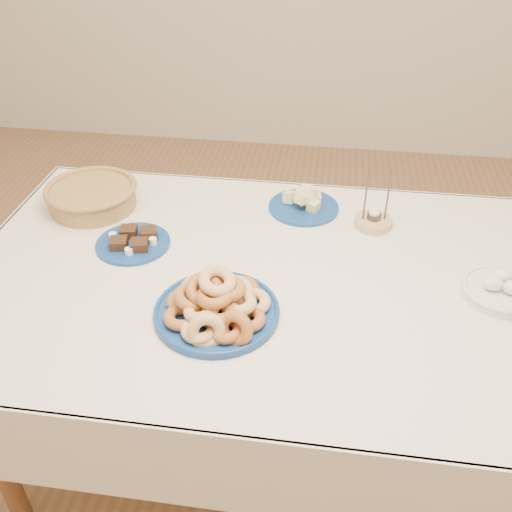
{
  "coord_description": "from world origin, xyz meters",
  "views": [
    {
      "loc": [
        0.18,
        -1.27,
        1.74
      ],
      "look_at": [
        0.0,
        -0.05,
        0.85
      ],
      "focal_mm": 40.0,
      "sensor_mm": 36.0,
      "label": 1
    }
  ],
  "objects_px": {
    "dining_table": "(258,303)",
    "brownie_plate": "(133,242)",
    "candle_holder": "(373,221)",
    "egg_bowl": "(500,289)",
    "donut_platter": "(217,305)",
    "melon_plate": "(304,202)",
    "wicker_basket": "(92,195)"
  },
  "relations": [
    {
      "from": "donut_platter",
      "to": "melon_plate",
      "type": "bearing_deg",
      "value": 72.33
    },
    {
      "from": "melon_plate",
      "to": "wicker_basket",
      "type": "bearing_deg",
      "value": -173.02
    },
    {
      "from": "egg_bowl",
      "to": "dining_table",
      "type": "bearing_deg",
      "value": 179.92
    },
    {
      "from": "candle_holder",
      "to": "egg_bowl",
      "type": "bearing_deg",
      "value": -42.71
    },
    {
      "from": "dining_table",
      "to": "candle_holder",
      "type": "bearing_deg",
      "value": 42.92
    },
    {
      "from": "candle_holder",
      "to": "egg_bowl",
      "type": "distance_m",
      "value": 0.45
    },
    {
      "from": "brownie_plate",
      "to": "egg_bowl",
      "type": "bearing_deg",
      "value": -4.93
    },
    {
      "from": "dining_table",
      "to": "candle_holder",
      "type": "distance_m",
      "value": 0.46
    },
    {
      "from": "wicker_basket",
      "to": "egg_bowl",
      "type": "height_order",
      "value": "wicker_basket"
    },
    {
      "from": "donut_platter",
      "to": "melon_plate",
      "type": "distance_m",
      "value": 0.6
    },
    {
      "from": "brownie_plate",
      "to": "wicker_basket",
      "type": "bearing_deg",
      "value": 135.56
    },
    {
      "from": "melon_plate",
      "to": "donut_platter",
      "type": "bearing_deg",
      "value": -107.67
    },
    {
      "from": "melon_plate",
      "to": "egg_bowl",
      "type": "xyz_separation_m",
      "value": [
        0.56,
        -0.38,
        -0.01
      ]
    },
    {
      "from": "melon_plate",
      "to": "brownie_plate",
      "type": "height_order",
      "value": "melon_plate"
    },
    {
      "from": "wicker_basket",
      "to": "candle_holder",
      "type": "xyz_separation_m",
      "value": [
        0.93,
        0.01,
        -0.02
      ]
    },
    {
      "from": "melon_plate",
      "to": "candle_holder",
      "type": "relative_size",
      "value": 1.33
    },
    {
      "from": "dining_table",
      "to": "brownie_plate",
      "type": "distance_m",
      "value": 0.42
    },
    {
      "from": "dining_table",
      "to": "candle_holder",
      "type": "height_order",
      "value": "candle_holder"
    },
    {
      "from": "donut_platter",
      "to": "candle_holder",
      "type": "distance_m",
      "value": 0.64
    },
    {
      "from": "wicker_basket",
      "to": "egg_bowl",
      "type": "bearing_deg",
      "value": -13.06
    },
    {
      "from": "dining_table",
      "to": "donut_platter",
      "type": "distance_m",
      "value": 0.26
    },
    {
      "from": "brownie_plate",
      "to": "candle_holder",
      "type": "distance_m",
      "value": 0.76
    },
    {
      "from": "wicker_basket",
      "to": "melon_plate",
      "type": "bearing_deg",
      "value": 6.98
    },
    {
      "from": "dining_table",
      "to": "donut_platter",
      "type": "relative_size",
      "value": 4.67
    },
    {
      "from": "brownie_plate",
      "to": "egg_bowl",
      "type": "distance_m",
      "value": 1.06
    },
    {
      "from": "dining_table",
      "to": "brownie_plate",
      "type": "xyz_separation_m",
      "value": [
        -0.4,
        0.09,
        0.12
      ]
    },
    {
      "from": "egg_bowl",
      "to": "donut_platter",
      "type": "bearing_deg",
      "value": -165.43
    },
    {
      "from": "dining_table",
      "to": "egg_bowl",
      "type": "relative_size",
      "value": 8.19
    },
    {
      "from": "donut_platter",
      "to": "wicker_basket",
      "type": "height_order",
      "value": "donut_platter"
    },
    {
      "from": "wicker_basket",
      "to": "candle_holder",
      "type": "distance_m",
      "value": 0.93
    },
    {
      "from": "egg_bowl",
      "to": "melon_plate",
      "type": "bearing_deg",
      "value": 145.79
    },
    {
      "from": "candle_holder",
      "to": "egg_bowl",
      "type": "xyz_separation_m",
      "value": [
        0.33,
        -0.31,
        0.0
      ]
    }
  ]
}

